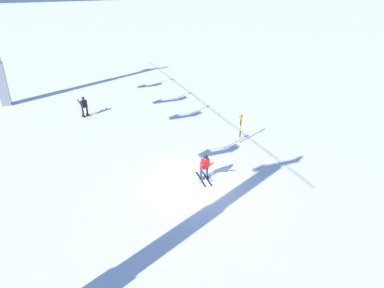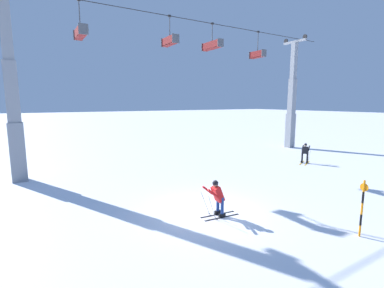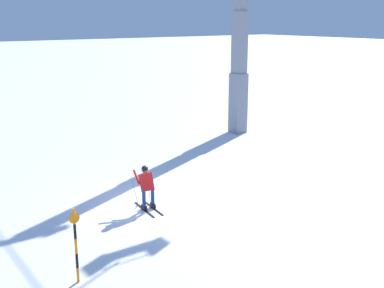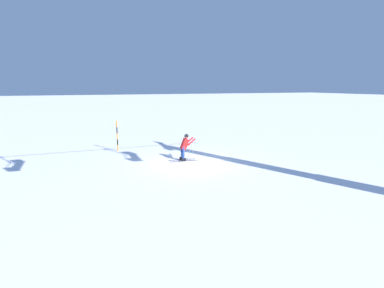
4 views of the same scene
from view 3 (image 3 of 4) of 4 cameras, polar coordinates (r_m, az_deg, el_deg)
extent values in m
plane|color=white|center=(17.88, -3.63, -6.97)|extent=(260.00, 260.00, 0.00)
cube|color=black|center=(17.25, -5.74, -7.83)|extent=(1.62, 0.24, 0.01)
cube|color=black|center=(17.22, -5.75, -7.57)|extent=(0.29, 0.14, 0.16)
cylinder|color=navy|center=(17.06, -5.79, -6.25)|extent=(0.13, 0.13, 0.69)
cube|color=black|center=(17.39, -4.70, -7.63)|extent=(1.62, 0.24, 0.01)
cube|color=black|center=(17.35, -4.71, -7.37)|extent=(0.29, 0.14, 0.16)
cylinder|color=navy|center=(17.20, -4.74, -6.06)|extent=(0.13, 0.13, 0.69)
cube|color=red|center=(17.07, -5.47, -4.57)|extent=(0.52, 0.46, 0.69)
sphere|color=#997051|center=(17.04, -5.67, -3.09)|extent=(0.23, 0.23, 0.23)
sphere|color=black|center=(17.02, -5.67, -2.98)|extent=(0.25, 0.25, 0.25)
cylinder|color=red|center=(17.24, -6.65, -3.95)|extent=(0.52, 0.13, 0.45)
cylinder|color=gray|center=(17.48, -6.79, -5.91)|extent=(0.47, 0.09, 1.19)
cylinder|color=black|center=(17.47, -6.66, -7.41)|extent=(0.07, 0.07, 0.01)
cylinder|color=red|center=(17.41, -5.26, -3.71)|extent=(0.52, 0.13, 0.45)
cylinder|color=gray|center=(17.69, -5.15, -5.61)|extent=(0.45, 0.18, 1.19)
cylinder|color=black|center=(17.71, -4.74, -7.04)|extent=(0.07, 0.07, 0.01)
cube|color=gray|center=(28.33, 5.54, 4.88)|extent=(0.81, 0.81, 3.51)
cube|color=gray|center=(27.93, 5.72, 11.99)|extent=(0.68, 0.68, 3.51)
cylinder|color=orange|center=(13.12, -13.49, -14.99)|extent=(0.07, 0.07, 0.41)
cylinder|color=black|center=(12.92, -13.60, -13.41)|extent=(0.07, 0.07, 0.41)
cylinder|color=orange|center=(12.74, -13.71, -11.79)|extent=(0.07, 0.07, 0.41)
cylinder|color=black|center=(12.56, -13.83, -10.12)|extent=(0.07, 0.07, 0.41)
cylinder|color=orange|center=(12.40, -13.95, -8.40)|extent=(0.07, 0.07, 0.41)
cylinder|color=orange|center=(12.40, -13.91, -8.62)|extent=(0.01, 0.28, 0.28)
camera|label=1|loc=(32.36, -8.75, 20.77)|focal=33.10mm
camera|label=2|loc=(20.61, -37.67, 6.40)|focal=25.78mm
camera|label=4|loc=(25.40, 36.02, 6.84)|focal=27.98mm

